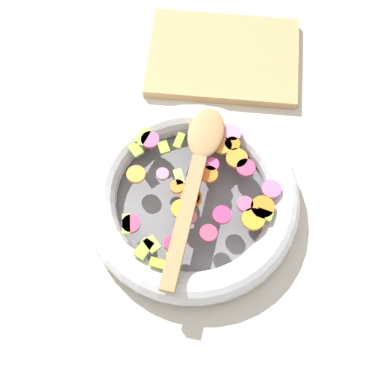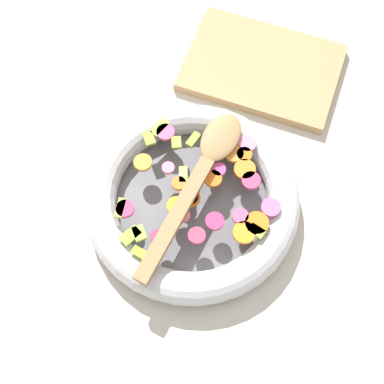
# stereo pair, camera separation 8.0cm
# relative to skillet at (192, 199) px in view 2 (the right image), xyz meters

# --- Properties ---
(ground_plane) EXTENTS (4.00, 4.00, 0.00)m
(ground_plane) POSITION_rel_skillet_xyz_m (0.00, 0.00, -0.02)
(ground_plane) COLOR beige
(skillet) EXTENTS (0.33, 0.33, 0.05)m
(skillet) POSITION_rel_skillet_xyz_m (0.00, 0.00, 0.00)
(skillet) COLOR slate
(skillet) RESTS_ON ground_plane
(chopped_vegetables) EXTENTS (0.24, 0.26, 0.01)m
(chopped_vegetables) POSITION_rel_skillet_xyz_m (0.01, 0.01, 0.03)
(chopped_vegetables) COLOR orange
(chopped_vegetables) RESTS_ON skillet
(wooden_spoon) EXTENTS (0.08, 0.30, 0.01)m
(wooden_spoon) POSITION_rel_skillet_xyz_m (0.00, 0.03, 0.04)
(wooden_spoon) COLOR #A87F51
(wooden_spoon) RESTS_ON chopped_vegetables
(cutting_board) EXTENTS (0.27, 0.18, 0.02)m
(cutting_board) POSITION_rel_skillet_xyz_m (0.03, 0.28, -0.01)
(cutting_board) COLOR tan
(cutting_board) RESTS_ON ground_plane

